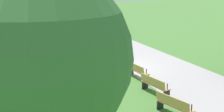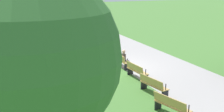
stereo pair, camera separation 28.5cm
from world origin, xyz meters
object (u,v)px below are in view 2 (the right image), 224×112
(bench_2, at_px, (92,46))
(bench_7, at_px, (171,106))
(bench_0, at_px, (63,37))
(person_seated, at_px, (125,58))
(bench_5, at_px, (137,71))
(bench_1, at_px, (77,41))
(bench_6, at_px, (153,85))
(bench_3, at_px, (106,52))
(tree_0, at_px, (32,58))
(bench_4, at_px, (121,60))
(lamp_post, at_px, (103,14))

(bench_2, xyz_separation_m, bench_7, (11.78, -0.52, 0.00))
(bench_0, distance_m, person_seated, 9.75)
(bench_0, relative_size, bench_5, 1.01)
(bench_1, bearing_deg, person_seated, 23.63)
(bench_6, bearing_deg, bench_3, 167.32)
(bench_3, bearing_deg, tree_0, -21.57)
(bench_1, distance_m, bench_7, 14.10)
(bench_1, xyz_separation_m, bench_6, (11.78, 0.52, 0.00))
(bench_4, bearing_deg, lamp_post, 170.41)
(bench_2, height_order, tree_0, tree_0)
(bench_5, height_order, bench_7, same)
(bench_3, height_order, bench_4, same)
(bench_1, height_order, bench_2, same)
(bench_3, bearing_deg, bench_6, 2.55)
(bench_7, xyz_separation_m, lamp_post, (-12.92, 1.93, 2.34))
(person_seated, bearing_deg, tree_0, -33.21)
(bench_4, height_order, bench_6, same)
(lamp_post, bearing_deg, bench_0, -142.35)
(bench_1, xyz_separation_m, bench_5, (9.42, 0.83, 0.00))
(bench_4, xyz_separation_m, bench_5, (2.37, -0.10, 0.00))
(bench_1, distance_m, person_seated, 7.39)
(bench_5, distance_m, bench_6, 2.38)
(bench_0, relative_size, bench_6, 1.00)
(person_seated, bearing_deg, bench_4, -151.74)
(person_seated, relative_size, lamp_post, 0.30)
(bench_4, distance_m, bench_6, 4.75)
(bench_5, height_order, tree_0, tree_0)
(bench_4, height_order, bench_5, same)
(bench_0, xyz_separation_m, bench_5, (11.69, 1.55, 0.00))
(bench_6, bearing_deg, bench_4, 164.79)
(bench_5, distance_m, tree_0, 10.99)
(bench_5, bearing_deg, bench_7, -15.18)
(bench_5, relative_size, bench_6, 0.99)
(bench_6, relative_size, bench_7, 1.00)
(bench_0, xyz_separation_m, person_seated, (9.58, 1.80, 0.17))
(bench_4, relative_size, bench_6, 0.97)
(bench_5, distance_m, lamp_post, 8.64)
(bench_7, bearing_deg, bench_3, 159.71)
(lamp_post, bearing_deg, bench_1, -121.31)
(bench_7, height_order, tree_0, tree_0)
(bench_7, bearing_deg, bench_2, 162.24)
(bench_5, bearing_deg, bench_4, 172.40)
(bench_1, height_order, bench_4, same)
(bench_3, distance_m, bench_4, 2.38)
(bench_6, bearing_deg, tree_0, -56.87)
(bench_2, xyz_separation_m, bench_3, (2.36, 0.31, 0.00))
(bench_5, xyz_separation_m, tree_0, (8.17, -6.48, 3.47))
(bench_4, relative_size, lamp_post, 0.42)
(person_seated, bearing_deg, bench_0, -169.35)
(bench_1, relative_size, bench_5, 1.02)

